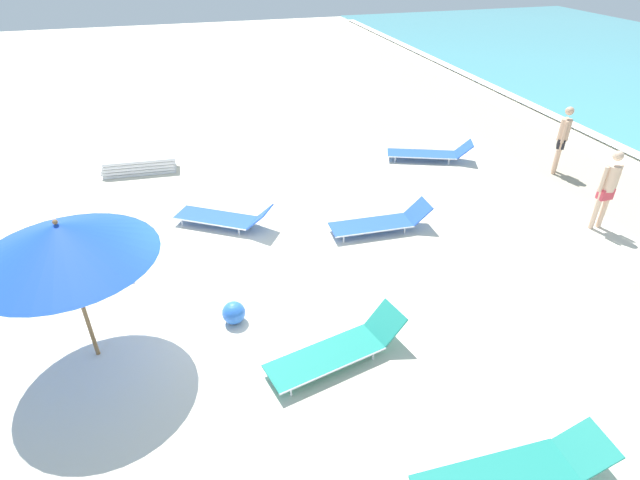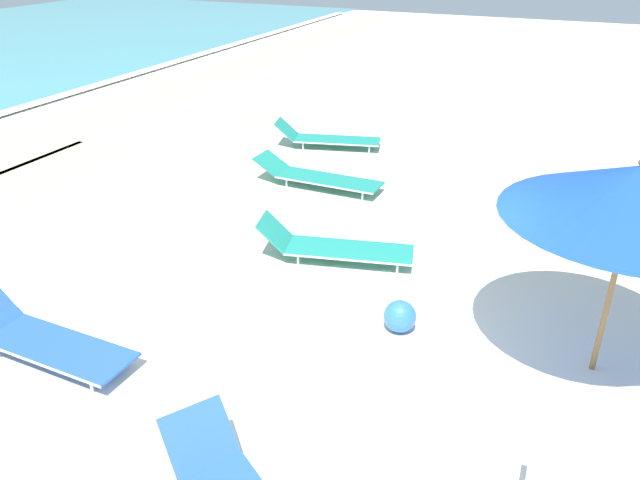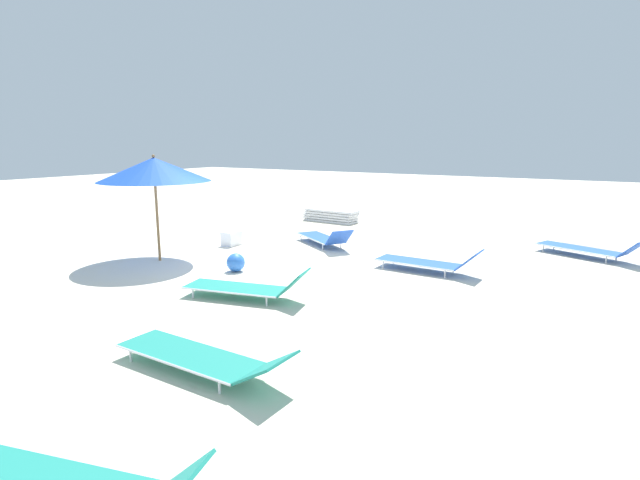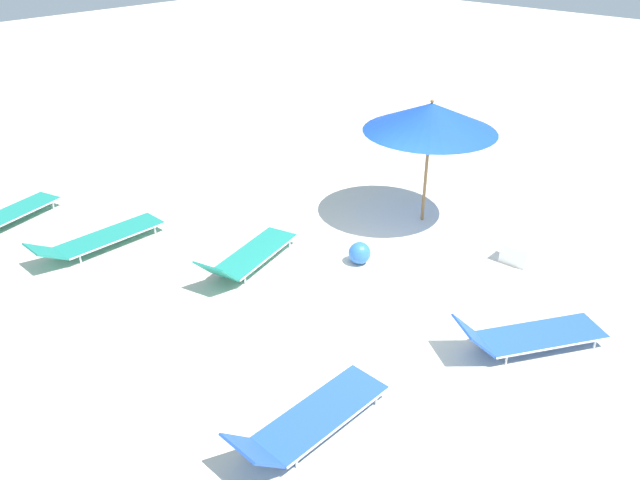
{
  "view_description": "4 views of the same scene",
  "coord_description": "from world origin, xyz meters",
  "px_view_note": "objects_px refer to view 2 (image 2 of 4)",
  "views": [
    {
      "loc": [
        7.1,
        -0.7,
        5.55
      ],
      "look_at": [
        0.22,
        1.28,
        1.03
      ],
      "focal_mm": 28.0,
      "sensor_mm": 36.0,
      "label": 1
    },
    {
      "loc": [
        -5.23,
        -1.94,
        4.24
      ],
      "look_at": [
        0.81,
        0.74,
        0.92
      ],
      "focal_mm": 35.0,
      "sensor_mm": 36.0,
      "label": 2
    },
    {
      "loc": [
        8.33,
        6.38,
        2.66
      ],
      "look_at": [
        0.22,
        1.43,
        0.77
      ],
      "focal_mm": 28.0,
      "sensor_mm": 36.0,
      "label": 3
    },
    {
      "loc": [
        -5.02,
        6.9,
        5.42
      ],
      "look_at": [
        0.66,
        0.71,
        0.87
      ],
      "focal_mm": 35.0,
      "sensor_mm": 36.0,
      "label": 4
    }
  ],
  "objects_px": {
    "beach_umbrella": "(635,193)",
    "beach_ball": "(400,316)",
    "sun_lounger_mid_beach_solo": "(327,138)",
    "sun_lounger_mid_beach_pair_a": "(334,246)",
    "sun_lounger_beside_umbrella": "(318,176)",
    "sun_lounger_near_water_right": "(44,340)"
  },
  "relations": [
    {
      "from": "sun_lounger_mid_beach_pair_a",
      "to": "beach_ball",
      "type": "xyz_separation_m",
      "value": [
        -1.29,
        -1.38,
        -0.02
      ]
    },
    {
      "from": "sun_lounger_beside_umbrella",
      "to": "sun_lounger_near_water_right",
      "type": "xyz_separation_m",
      "value": [
        -5.78,
        0.69,
        0.01
      ]
    },
    {
      "from": "sun_lounger_near_water_right",
      "to": "beach_ball",
      "type": "xyz_separation_m",
      "value": [
        2.05,
        -3.41,
        -0.02
      ]
    },
    {
      "from": "beach_umbrella",
      "to": "beach_ball",
      "type": "distance_m",
      "value": 2.81
    },
    {
      "from": "sun_lounger_mid_beach_solo",
      "to": "beach_ball",
      "type": "distance_m",
      "value": 6.84
    },
    {
      "from": "beach_umbrella",
      "to": "beach_ball",
      "type": "height_order",
      "value": "beach_umbrella"
    },
    {
      "from": "sun_lounger_beside_umbrella",
      "to": "sun_lounger_mid_beach_solo",
      "type": "height_order",
      "value": "sun_lounger_mid_beach_solo"
    },
    {
      "from": "sun_lounger_beside_umbrella",
      "to": "sun_lounger_mid_beach_solo",
      "type": "distance_m",
      "value": 2.29
    },
    {
      "from": "sun_lounger_mid_beach_pair_a",
      "to": "sun_lounger_beside_umbrella",
      "type": "bearing_deg",
      "value": 15.29
    },
    {
      "from": "sun_lounger_mid_beach_pair_a",
      "to": "sun_lounger_near_water_right",
      "type": "bearing_deg",
      "value": 135.08
    },
    {
      "from": "sun_lounger_near_water_right",
      "to": "beach_umbrella",
      "type": "bearing_deg",
      "value": -66.63
    },
    {
      "from": "sun_lounger_mid_beach_solo",
      "to": "sun_lounger_mid_beach_pair_a",
      "type": "xyz_separation_m",
      "value": [
        -4.61,
        -2.1,
        0.0
      ]
    },
    {
      "from": "sun_lounger_beside_umbrella",
      "to": "beach_ball",
      "type": "relative_size",
      "value": 6.23
    },
    {
      "from": "beach_umbrella",
      "to": "sun_lounger_near_water_right",
      "type": "relative_size",
      "value": 1.13
    },
    {
      "from": "sun_lounger_mid_beach_solo",
      "to": "sun_lounger_mid_beach_pair_a",
      "type": "bearing_deg",
      "value": -170.33
    },
    {
      "from": "sun_lounger_beside_umbrella",
      "to": "sun_lounger_mid_beach_pair_a",
      "type": "relative_size",
      "value": 1.06
    },
    {
      "from": "beach_umbrella",
      "to": "sun_lounger_near_water_right",
      "type": "bearing_deg",
      "value": 111.77
    },
    {
      "from": "sun_lounger_beside_umbrella",
      "to": "sun_lounger_mid_beach_pair_a",
      "type": "bearing_deg",
      "value": -150.05
    },
    {
      "from": "sun_lounger_beside_umbrella",
      "to": "sun_lounger_near_water_right",
      "type": "height_order",
      "value": "sun_lounger_near_water_right"
    },
    {
      "from": "sun_lounger_beside_umbrella",
      "to": "sun_lounger_near_water_right",
      "type": "distance_m",
      "value": 5.82
    },
    {
      "from": "sun_lounger_mid_beach_solo",
      "to": "beach_ball",
      "type": "height_order",
      "value": "sun_lounger_mid_beach_solo"
    },
    {
      "from": "sun_lounger_mid_beach_solo",
      "to": "sun_lounger_mid_beach_pair_a",
      "type": "relative_size",
      "value": 1.02
    }
  ]
}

